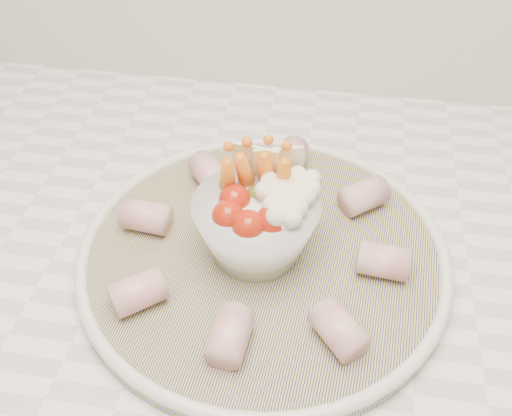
# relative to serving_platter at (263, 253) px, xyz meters

# --- Properties ---
(serving_platter) EXTENTS (0.38, 0.38, 0.02)m
(serving_platter) POSITION_rel_serving_platter_xyz_m (0.00, 0.00, 0.00)
(serving_platter) COLOR navy
(serving_platter) RESTS_ON kitchen_counter
(veggie_bowl) EXTENTS (0.11, 0.11, 0.10)m
(veggie_bowl) POSITION_rel_serving_platter_xyz_m (-0.00, 0.00, 0.04)
(veggie_bowl) COLOR silver
(veggie_bowl) RESTS_ON serving_platter
(cured_meat_rolls) EXTENTS (0.27, 0.28, 0.03)m
(cured_meat_rolls) POSITION_rel_serving_platter_xyz_m (-0.00, 0.00, 0.02)
(cured_meat_rolls) COLOR #BA5560
(cured_meat_rolls) RESTS_ON serving_platter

